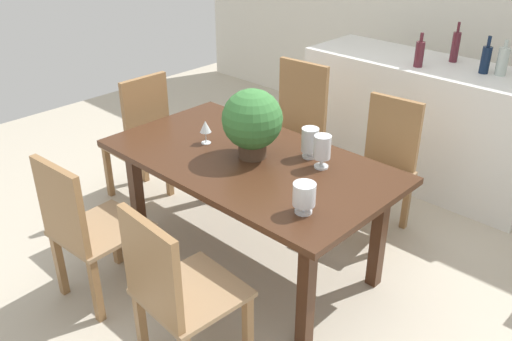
{
  "coord_description": "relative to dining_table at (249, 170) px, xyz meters",
  "views": [
    {
      "loc": [
        2.09,
        -2.26,
        2.22
      ],
      "look_at": [
        0.05,
        -0.12,
        0.68
      ],
      "focal_mm": 38.28,
      "sensor_mm": 36.0,
      "label": 1
    }
  ],
  "objects": [
    {
      "name": "flower_centerpiece",
      "position": [
        0.0,
        0.03,
        0.32
      ],
      "size": [
        0.37,
        0.37,
        0.43
      ],
      "color": "#4C3828",
      "rests_on": "dining_table"
    },
    {
      "name": "wine_bottle_clear",
      "position": [
        0.62,
        1.84,
        0.44
      ],
      "size": [
        0.07,
        0.07,
        0.27
      ],
      "color": "#0F1E38",
      "rests_on": "kitchen_counter"
    },
    {
      "name": "back_wall",
      "position": [
        0.0,
        2.72,
        0.64
      ],
      "size": [
        6.4,
        0.1,
        2.6
      ],
      "primitive_type": "cube",
      "color": "silver",
      "rests_on": "ground"
    },
    {
      "name": "chair_far_left",
      "position": [
        -0.42,
        0.94,
        -0.1
      ],
      "size": [
        0.51,
        0.5,
        1.04
      ],
      "rotation": [
        0.0,
        0.0,
        0.08
      ],
      "color": "olive",
      "rests_on": "ground"
    },
    {
      "name": "kitchen_counter",
      "position": [
        0.19,
        1.83,
        -0.17
      ],
      "size": [
        1.94,
        0.67,
        1.0
      ],
      "primitive_type": "cube",
      "color": "silver",
      "rests_on": "ground"
    },
    {
      "name": "crystal_vase_left",
      "position": [
        0.26,
        0.26,
        0.19
      ],
      "size": [
        0.11,
        0.11,
        0.19
      ],
      "color": "silver",
      "rests_on": "dining_table"
    },
    {
      "name": "wine_glass",
      "position": [
        -0.35,
        -0.04,
        0.19
      ],
      "size": [
        0.07,
        0.07,
        0.15
      ],
      "color": "silver",
      "rests_on": "dining_table"
    },
    {
      "name": "wine_bottle_amber",
      "position": [
        0.73,
        1.88,
        0.44
      ],
      "size": [
        0.08,
        0.08,
        0.26
      ],
      "color": "#B2BFB7",
      "rests_on": "kitchen_counter"
    },
    {
      "name": "wine_bottle_tall",
      "position": [
        0.32,
        1.97,
        0.46
      ],
      "size": [
        0.06,
        0.06,
        0.31
      ],
      "color": "#511E28",
      "rests_on": "kitchen_counter"
    },
    {
      "name": "chair_near_left",
      "position": [
        -0.4,
        -0.93,
        -0.15
      ],
      "size": [
        0.47,
        0.5,
        0.94
      ],
      "rotation": [
        0.0,
        0.0,
        3.2
      ],
      "color": "olive",
      "rests_on": "ground"
    },
    {
      "name": "crystal_vase_center_near",
      "position": [
        0.4,
        0.2,
        0.21
      ],
      "size": [
        0.1,
        0.1,
        0.2
      ],
      "color": "silver",
      "rests_on": "dining_table"
    },
    {
      "name": "chair_near_right",
      "position": [
        0.4,
        -0.93,
        -0.14
      ],
      "size": [
        0.49,
        0.49,
        0.95
      ],
      "rotation": [
        0.0,
        0.0,
        3.08
      ],
      "color": "olive",
      "rests_on": "ground"
    },
    {
      "name": "ground_plane",
      "position": [
        0.0,
        0.12,
        -0.66
      ],
      "size": [
        7.04,
        7.04,
        0.0
      ],
      "primitive_type": "plane",
      "color": "#BCB29E"
    },
    {
      "name": "wine_bottle_green",
      "position": [
        0.19,
        1.66,
        0.44
      ],
      "size": [
        0.07,
        0.07,
        0.26
      ],
      "color": "#511E28",
      "rests_on": "kitchen_counter"
    },
    {
      "name": "chair_head_end",
      "position": [
        -1.13,
        -0.0,
        -0.11
      ],
      "size": [
        0.41,
        0.42,
        1.03
      ],
      "rotation": [
        0.0,
        0.0,
        -1.58
      ],
      "color": "olive",
      "rests_on": "ground"
    },
    {
      "name": "crystal_vase_right",
      "position": [
        0.64,
        -0.26,
        0.18
      ],
      "size": [
        0.12,
        0.12,
        0.17
      ],
      "color": "silver",
      "rests_on": "dining_table"
    },
    {
      "name": "dining_table",
      "position": [
        0.0,
        0.0,
        0.0
      ],
      "size": [
        1.81,
        1.0,
        0.75
      ],
      "color": "#422616",
      "rests_on": "ground"
    },
    {
      "name": "chair_far_right",
      "position": [
        0.4,
        0.93,
        -0.14
      ],
      "size": [
        0.46,
        0.51,
        0.96
      ],
      "rotation": [
        0.0,
        0.0,
        0.09
      ],
      "color": "olive",
      "rests_on": "ground"
    }
  ]
}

